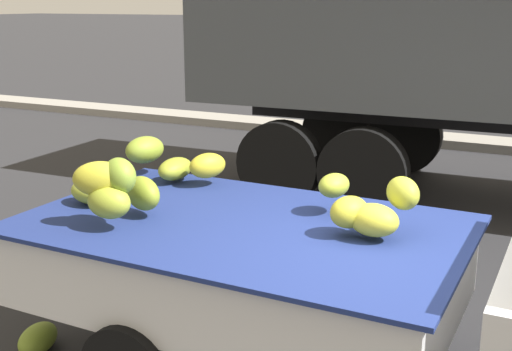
# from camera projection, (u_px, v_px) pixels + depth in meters

# --- Properties ---
(fallen_banana_bunch_near_tailgate) EXTENTS (0.33, 0.43, 0.20)m
(fallen_banana_bunch_near_tailgate) POSITION_uv_depth(u_px,v_px,m) (38.00, 339.00, 4.86)
(fallen_banana_bunch_near_tailgate) COLOR olive
(fallen_banana_bunch_near_tailgate) RESTS_ON ground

